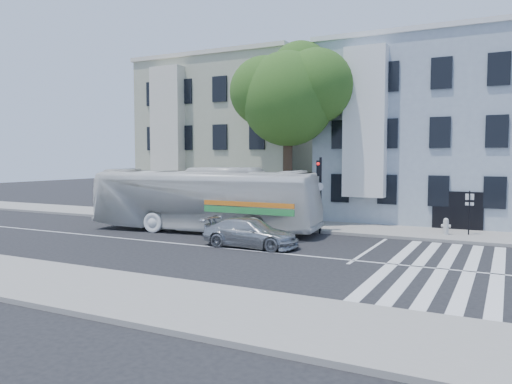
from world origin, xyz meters
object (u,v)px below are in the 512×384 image
Objects in this scene: sedan at (250,233)px; fire_hydrant at (446,226)px; bus at (205,199)px; traffic_signal at (320,184)px.

fire_hydrant is at bearing -48.09° from sedan.
fire_hydrant is at bearing -79.47° from bus.
bus reaches higher than fire_hydrant.
traffic_signal reaches higher than sedan.
sedan is (4.43, -3.09, -1.11)m from bus.
sedan is 10.24m from fire_hydrant.
bus is 15.00× the size of fire_hydrant.
sedan is 5.71m from traffic_signal.
bus is 3.11× the size of traffic_signal.
traffic_signal reaches higher than bus.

